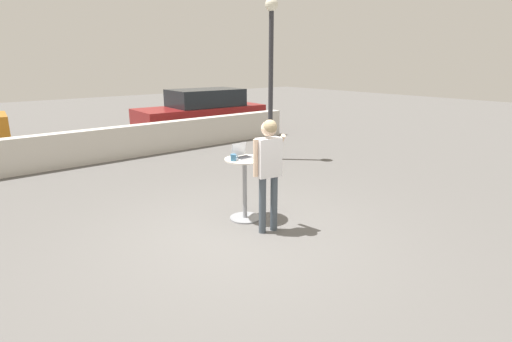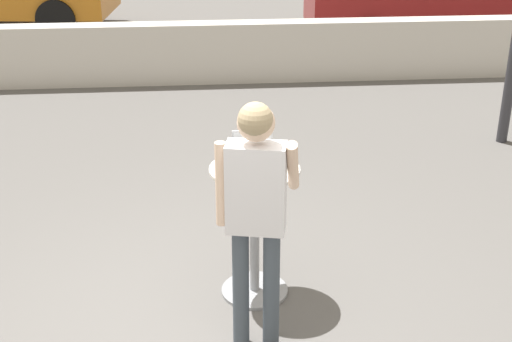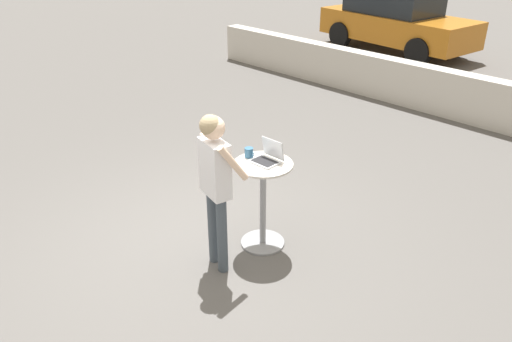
% 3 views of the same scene
% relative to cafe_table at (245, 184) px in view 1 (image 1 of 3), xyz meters
% --- Properties ---
extents(ground_plane, '(50.00, 50.00, 0.00)m').
position_rel_cafe_table_xyz_m(ground_plane, '(-0.49, -0.54, -0.61)').
color(ground_plane, '#5B5956').
extents(pavement_kerb, '(12.49, 0.35, 0.86)m').
position_rel_cafe_table_xyz_m(pavement_kerb, '(-0.49, 5.49, -0.18)').
color(pavement_kerb, beige).
rests_on(pavement_kerb, ground_plane).
extents(cafe_table, '(0.64, 0.64, 1.03)m').
position_rel_cafe_table_xyz_m(cafe_table, '(0.00, 0.00, 0.00)').
color(cafe_table, gray).
rests_on(cafe_table, ground_plane).
extents(laptop, '(0.30, 0.28, 0.24)m').
position_rel_cafe_table_xyz_m(laptop, '(-0.00, 0.07, 0.48)').
color(laptop, '#B7BABF').
rests_on(laptop, cafe_table).
extents(coffee_mug, '(0.13, 0.10, 0.11)m').
position_rel_cafe_table_xyz_m(coffee_mug, '(-0.22, -0.00, 0.48)').
color(coffee_mug, '#336084').
rests_on(coffee_mug, cafe_table).
extents(standing_person, '(0.55, 0.34, 1.74)m').
position_rel_cafe_table_xyz_m(standing_person, '(-0.04, -0.63, 0.50)').
color(standing_person, '#424C56').
rests_on(standing_person, ground_plane).
extents(parked_car_further_down, '(4.65, 2.12, 1.56)m').
position_rel_cafe_table_xyz_m(parked_car_further_down, '(3.88, 7.40, 0.19)').
color(parked_car_further_down, maroon).
rests_on(parked_car_further_down, ground_plane).
extents(street_lamp, '(0.32, 0.32, 4.01)m').
position_rel_cafe_table_xyz_m(street_lamp, '(3.10, 2.84, 2.00)').
color(street_lamp, '#2D2D33').
rests_on(street_lamp, ground_plane).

